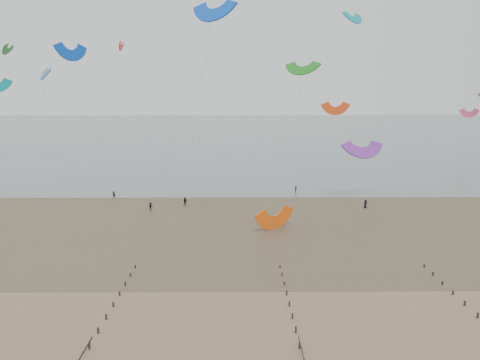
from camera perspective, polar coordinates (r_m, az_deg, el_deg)
name	(u,v)px	position (r m, az deg, el deg)	size (l,w,h in m)	color
ground	(251,313)	(48.20, 1.32, -15.93)	(500.00, 500.00, 0.00)	brown
sea_and_shore	(221,219)	(80.41, -2.33, -4.72)	(500.00, 665.00, 0.03)	#475654
kitesurfer_lead	(114,194)	(98.31, -15.13, -1.72)	(0.56, 0.37, 1.54)	black
kitesurfers	(422,194)	(101.99, 21.35, -1.59)	(148.85, 19.83, 1.90)	black
grounded_kite	(275,228)	(75.13, 4.27, -5.89)	(6.71, 3.51, 5.11)	#FD5B10
kites_airborne	(209,87)	(130.45, -3.74, 11.27)	(244.99, 124.91, 38.84)	#96185D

